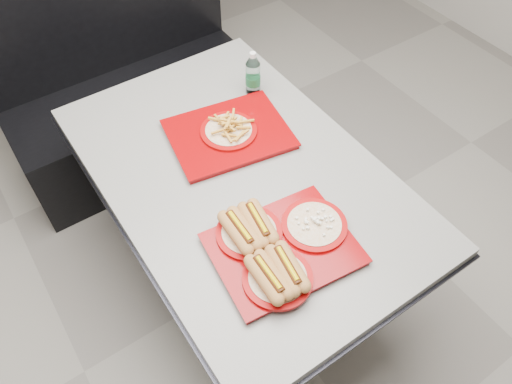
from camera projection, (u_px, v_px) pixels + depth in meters
ground at (244, 277)px, 2.36m from camera, size 6.00×6.00×0.00m
diner_table at (242, 200)px, 1.91m from camera, size 0.92×1.42×0.75m
booth_bench at (129, 87)px, 2.63m from camera, size 1.30×0.57×1.35m
tray_near at (278, 247)px, 1.54m from camera, size 0.47×0.40×0.10m
tray_far at (229, 132)px, 1.88m from camera, size 0.49×0.41×0.09m
water_bottle at (253, 76)px, 2.00m from camera, size 0.06×0.06×0.19m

